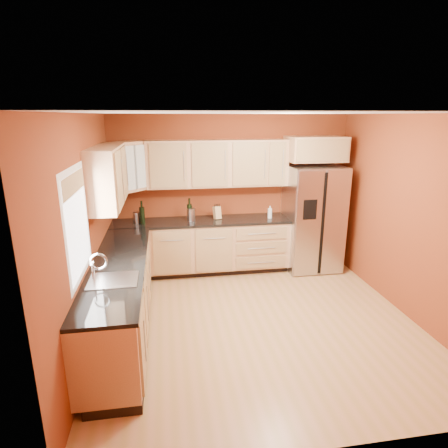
{
  "coord_description": "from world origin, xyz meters",
  "views": [
    {
      "loc": [
        -1.11,
        -4.21,
        2.57
      ],
      "look_at": [
        -0.3,
        0.9,
        1.07
      ],
      "focal_mm": 30.0,
      "sensor_mm": 36.0,
      "label": 1
    }
  ],
  "objects": [
    {
      "name": "floor",
      "position": [
        0.0,
        0.0,
        0.0
      ],
      "size": [
        4.0,
        4.0,
        0.0
      ],
      "primitive_type": "plane",
      "color": "#AB7E42",
      "rests_on": "ground"
    },
    {
      "name": "ceiling",
      "position": [
        0.0,
        0.0,
        2.6
      ],
      "size": [
        4.0,
        4.0,
        0.0
      ],
      "primitive_type": "plane",
      "color": "silver",
      "rests_on": "wall_back"
    },
    {
      "name": "wall_back",
      "position": [
        0.0,
        2.0,
        1.3
      ],
      "size": [
        4.0,
        0.04,
        2.6
      ],
      "primitive_type": "cube",
      "color": "maroon",
      "rests_on": "floor"
    },
    {
      "name": "wall_front",
      "position": [
        0.0,
        -2.0,
        1.3
      ],
      "size": [
        4.0,
        0.04,
        2.6
      ],
      "primitive_type": "cube",
      "color": "maroon",
      "rests_on": "floor"
    },
    {
      "name": "wall_left",
      "position": [
        -2.0,
        0.0,
        1.3
      ],
      "size": [
        0.04,
        4.0,
        2.6
      ],
      "primitive_type": "cube",
      "color": "maroon",
      "rests_on": "floor"
    },
    {
      "name": "wall_right",
      "position": [
        2.0,
        0.0,
        1.3
      ],
      "size": [
        0.04,
        4.0,
        2.6
      ],
      "primitive_type": "cube",
      "color": "maroon",
      "rests_on": "floor"
    },
    {
      "name": "base_cabinets_back",
      "position": [
        -0.55,
        1.7,
        0.44
      ],
      "size": [
        2.9,
        0.6,
        0.88
      ],
      "primitive_type": "cube",
      "color": "tan",
      "rests_on": "floor"
    },
    {
      "name": "base_cabinets_left",
      "position": [
        -1.7,
        0.0,
        0.44
      ],
      "size": [
        0.6,
        2.8,
        0.88
      ],
      "primitive_type": "cube",
      "color": "tan",
      "rests_on": "floor"
    },
    {
      "name": "countertop_back",
      "position": [
        -0.55,
        1.69,
        0.9
      ],
      "size": [
        2.9,
        0.62,
        0.04
      ],
      "primitive_type": "cube",
      "color": "black",
      "rests_on": "base_cabinets_back"
    },
    {
      "name": "countertop_left",
      "position": [
        -1.69,
        0.0,
        0.9
      ],
      "size": [
        0.62,
        2.8,
        0.04
      ],
      "primitive_type": "cube",
      "color": "black",
      "rests_on": "base_cabinets_left"
    },
    {
      "name": "upper_cabinets_back",
      "position": [
        -0.25,
        1.83,
        1.83
      ],
      "size": [
        2.3,
        0.33,
        0.75
      ],
      "primitive_type": "cube",
      "color": "tan",
      "rests_on": "wall_back"
    },
    {
      "name": "upper_cabinets_left",
      "position": [
        -1.83,
        0.72,
        1.83
      ],
      "size": [
        0.33,
        1.35,
        0.75
      ],
      "primitive_type": "cube",
      "color": "tan",
      "rests_on": "wall_left"
    },
    {
      "name": "corner_upper_cabinet",
      "position": [
        -1.67,
        1.67,
        1.83
      ],
      "size": [
        0.67,
        0.67,
        0.75
      ],
      "primitive_type": "cube",
      "rotation": [
        0.0,
        0.0,
        0.79
      ],
      "color": "tan",
      "rests_on": "wall_back"
    },
    {
      "name": "over_fridge_cabinet",
      "position": [
        1.35,
        1.7,
        2.05
      ],
      "size": [
        0.92,
        0.6,
        0.4
      ],
      "primitive_type": "cube",
      "color": "tan",
      "rests_on": "wall_back"
    },
    {
      "name": "refrigerator",
      "position": [
        1.35,
        1.62,
        0.89
      ],
      "size": [
        0.9,
        0.75,
        1.78
      ],
      "primitive_type": "cube",
      "color": "#ABABB0",
      "rests_on": "floor"
    },
    {
      "name": "window",
      "position": [
        -1.98,
        -0.5,
        1.55
      ],
      "size": [
        0.03,
        0.9,
        1.0
      ],
      "primitive_type": "cube",
      "color": "white",
      "rests_on": "wall_left"
    },
    {
      "name": "sink_faucet",
      "position": [
        -1.69,
        -0.5,
        1.07
      ],
      "size": [
        0.5,
        0.42,
        0.3
      ],
      "primitive_type": null,
      "color": "silver",
      "rests_on": "countertop_left"
    },
    {
      "name": "canister_left",
      "position": [
        -1.58,
        1.69,
        1.01
      ],
      "size": [
        0.13,
        0.13,
        0.18
      ],
      "primitive_type": "cylinder",
      "rotation": [
        0.0,
        0.0,
        0.28
      ],
      "color": "#ABABB0",
      "rests_on": "countertop_back"
    },
    {
      "name": "canister_right",
      "position": [
        -0.71,
        1.68,
        1.02
      ],
      "size": [
        0.17,
        0.17,
        0.21
      ],
      "primitive_type": "cylinder",
      "rotation": [
        0.0,
        0.0,
        -0.39
      ],
      "color": "#ABABB0",
      "rests_on": "countertop_back"
    },
    {
      "name": "wine_bottle_a",
      "position": [
        -0.74,
        1.72,
        1.1
      ],
      "size": [
        0.1,
        0.1,
        0.37
      ],
      "primitive_type": null,
      "rotation": [
        0.0,
        0.0,
        -0.31
      ],
      "color": "black",
      "rests_on": "countertop_back"
    },
    {
      "name": "wine_bottle_b",
      "position": [
        -1.49,
        1.63,
        1.11
      ],
      "size": [
        0.1,
        0.1,
        0.37
      ],
      "primitive_type": null,
      "rotation": [
        0.0,
        0.0,
        -0.18
      ],
      "color": "black",
      "rests_on": "countertop_back"
    },
    {
      "name": "knife_block",
      "position": [
        -0.28,
        1.74,
        1.02
      ],
      "size": [
        0.13,
        0.12,
        0.21
      ],
      "primitive_type": "cube",
      "rotation": [
        0.0,
        0.0,
        0.33
      ],
      "color": "tan",
      "rests_on": "countertop_back"
    },
    {
      "name": "soap_dispenser",
      "position": [
        0.6,
        1.64,
        1.02
      ],
      "size": [
        0.08,
        0.08,
        0.21
      ],
      "primitive_type": "cylinder",
      "rotation": [
        0.0,
        0.0,
        -0.21
      ],
      "color": "white",
      "rests_on": "countertop_back"
    }
  ]
}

